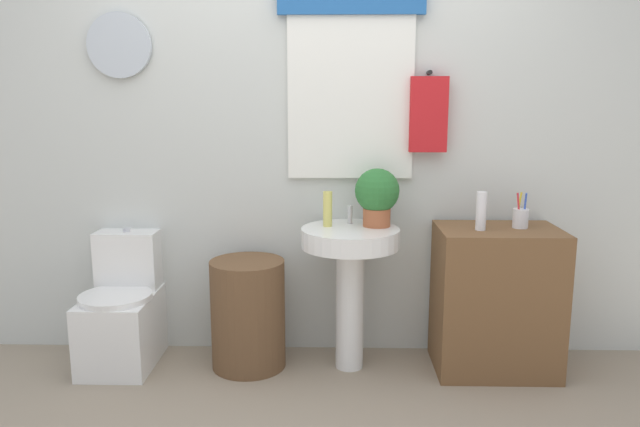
{
  "coord_description": "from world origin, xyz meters",
  "views": [
    {
      "loc": [
        0.15,
        -2.23,
        1.44
      ],
      "look_at": [
        0.08,
        0.8,
        0.86
      ],
      "focal_mm": 33.92,
      "sensor_mm": 36.0,
      "label": 1
    }
  ],
  "objects_px": {
    "pedestal_sink": "(350,263)",
    "toothbrush_cup": "(520,218)",
    "potted_plant": "(377,194)",
    "laundry_hamper": "(248,314)",
    "soap_bottle": "(328,209)",
    "toilet": "(123,314)",
    "wooden_cabinet": "(496,300)",
    "lotion_bottle": "(481,211)"
  },
  "relations": [
    {
      "from": "potted_plant",
      "to": "toothbrush_cup",
      "type": "bearing_deg",
      "value": -3.07
    },
    {
      "from": "laundry_hamper",
      "to": "pedestal_sink",
      "type": "height_order",
      "value": "pedestal_sink"
    },
    {
      "from": "lotion_bottle",
      "to": "toothbrush_cup",
      "type": "distance_m",
      "value": 0.23
    },
    {
      "from": "toilet",
      "to": "laundry_hamper",
      "type": "distance_m",
      "value": 0.69
    },
    {
      "from": "laundry_hamper",
      "to": "wooden_cabinet",
      "type": "height_order",
      "value": "wooden_cabinet"
    },
    {
      "from": "potted_plant",
      "to": "toilet",
      "type": "bearing_deg",
      "value": -178.86
    },
    {
      "from": "toilet",
      "to": "toothbrush_cup",
      "type": "height_order",
      "value": "toothbrush_cup"
    },
    {
      "from": "pedestal_sink",
      "to": "lotion_bottle",
      "type": "xyz_separation_m",
      "value": [
        0.66,
        -0.04,
        0.29
      ]
    },
    {
      "from": "wooden_cabinet",
      "to": "soap_bottle",
      "type": "height_order",
      "value": "soap_bottle"
    },
    {
      "from": "laundry_hamper",
      "to": "soap_bottle",
      "type": "xyz_separation_m",
      "value": [
        0.43,
        0.05,
        0.57
      ]
    },
    {
      "from": "laundry_hamper",
      "to": "soap_bottle",
      "type": "bearing_deg",
      "value": 6.68
    },
    {
      "from": "wooden_cabinet",
      "to": "toothbrush_cup",
      "type": "height_order",
      "value": "toothbrush_cup"
    },
    {
      "from": "laundry_hamper",
      "to": "toothbrush_cup",
      "type": "height_order",
      "value": "toothbrush_cup"
    },
    {
      "from": "laundry_hamper",
      "to": "toothbrush_cup",
      "type": "bearing_deg",
      "value": 0.81
    },
    {
      "from": "soap_bottle",
      "to": "potted_plant",
      "type": "bearing_deg",
      "value": 2.2
    },
    {
      "from": "pedestal_sink",
      "to": "toothbrush_cup",
      "type": "bearing_deg",
      "value": 1.3
    },
    {
      "from": "laundry_hamper",
      "to": "potted_plant",
      "type": "relative_size",
      "value": 1.92
    },
    {
      "from": "pedestal_sink",
      "to": "soap_bottle",
      "type": "height_order",
      "value": "soap_bottle"
    },
    {
      "from": "lotion_bottle",
      "to": "wooden_cabinet",
      "type": "bearing_deg",
      "value": 19.97
    },
    {
      "from": "soap_bottle",
      "to": "potted_plant",
      "type": "xyz_separation_m",
      "value": [
        0.26,
        0.01,
        0.08
      ]
    },
    {
      "from": "toothbrush_cup",
      "to": "lotion_bottle",
      "type": "bearing_deg",
      "value": -164.71
    },
    {
      "from": "pedestal_sink",
      "to": "potted_plant",
      "type": "relative_size",
      "value": 2.5
    },
    {
      "from": "potted_plant",
      "to": "toothbrush_cup",
      "type": "distance_m",
      "value": 0.75
    },
    {
      "from": "potted_plant",
      "to": "toothbrush_cup",
      "type": "xyz_separation_m",
      "value": [
        0.74,
        -0.04,
        -0.11
      ]
    },
    {
      "from": "toilet",
      "to": "pedestal_sink",
      "type": "bearing_deg",
      "value": -1.51
    },
    {
      "from": "laundry_hamper",
      "to": "soap_bottle",
      "type": "distance_m",
      "value": 0.71
    },
    {
      "from": "toothbrush_cup",
      "to": "wooden_cabinet",
      "type": "bearing_deg",
      "value": -169.62
    },
    {
      "from": "pedestal_sink",
      "to": "soap_bottle",
      "type": "distance_m",
      "value": 0.31
    },
    {
      "from": "toilet",
      "to": "potted_plant",
      "type": "xyz_separation_m",
      "value": [
        1.38,
        0.03,
        0.66
      ]
    },
    {
      "from": "potted_plant",
      "to": "lotion_bottle",
      "type": "height_order",
      "value": "potted_plant"
    },
    {
      "from": "laundry_hamper",
      "to": "pedestal_sink",
      "type": "distance_m",
      "value": 0.62
    },
    {
      "from": "pedestal_sink",
      "to": "soap_bottle",
      "type": "xyz_separation_m",
      "value": [
        -0.12,
        0.05,
        0.28
      ]
    },
    {
      "from": "pedestal_sink",
      "to": "toothbrush_cup",
      "type": "xyz_separation_m",
      "value": [
        0.88,
        0.02,
        0.25
      ]
    },
    {
      "from": "wooden_cabinet",
      "to": "lotion_bottle",
      "type": "bearing_deg",
      "value": -160.03
    },
    {
      "from": "toilet",
      "to": "toothbrush_cup",
      "type": "distance_m",
      "value": 2.19
    },
    {
      "from": "wooden_cabinet",
      "to": "toothbrush_cup",
      "type": "bearing_deg",
      "value": 10.38
    },
    {
      "from": "pedestal_sink",
      "to": "wooden_cabinet",
      "type": "relative_size",
      "value": 1.0
    },
    {
      "from": "pedestal_sink",
      "to": "toothbrush_cup",
      "type": "relative_size",
      "value": 4.16
    },
    {
      "from": "wooden_cabinet",
      "to": "potted_plant",
      "type": "xyz_separation_m",
      "value": [
        -0.63,
        0.06,
        0.55
      ]
    },
    {
      "from": "toilet",
      "to": "lotion_bottle",
      "type": "relative_size",
      "value": 3.69
    },
    {
      "from": "soap_bottle",
      "to": "toilet",
      "type": "bearing_deg",
      "value": -179.11
    },
    {
      "from": "toilet",
      "to": "laundry_hamper",
      "type": "xyz_separation_m",
      "value": [
        0.69,
        -0.03,
        0.02
      ]
    }
  ]
}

